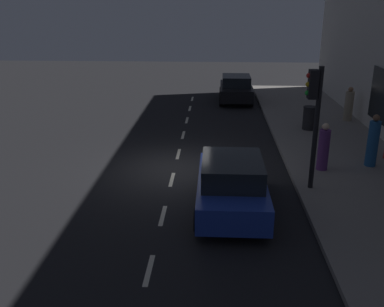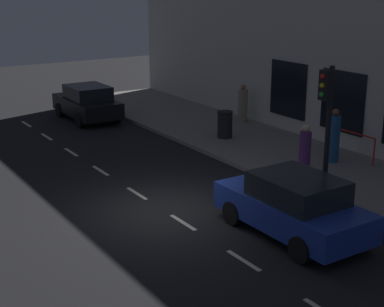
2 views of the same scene
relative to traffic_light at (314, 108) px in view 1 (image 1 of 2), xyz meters
name	(u,v)px [view 1 (image 1 of 2)]	position (x,y,z in m)	size (l,w,h in m)	color
ground_plane	(175,169)	(-4.31, 1.75, -2.69)	(60.00, 60.00, 0.00)	black
sidewalk	(353,170)	(1.94, 1.75, -2.61)	(4.50, 32.00, 0.15)	gray
lane_centre_line	(172,179)	(-4.31, 0.75, -2.68)	(0.12, 27.20, 0.01)	beige
traffic_light	(314,108)	(0.00, 0.00, 0.00)	(0.49, 0.32, 3.75)	black
parked_car_0	(232,184)	(-2.41, -1.40, -1.90)	(1.99, 4.15, 1.58)	#1E389E
parked_car_1	(236,89)	(-1.67, 13.06, -1.90)	(1.97, 3.99, 1.58)	black
pedestrian_0	(324,148)	(0.82, 1.60, -1.78)	(0.46, 0.46, 1.65)	#5B2D70
pedestrian_1	(349,105)	(3.61, 8.38, -1.78)	(0.44, 0.44, 1.66)	gray
pedestrian_2	(373,142)	(2.62, 2.07, -1.68)	(0.48, 0.48, 1.86)	#1E5189
trash_bin	(309,118)	(1.39, 6.67, -2.01)	(0.62, 0.62, 1.06)	black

